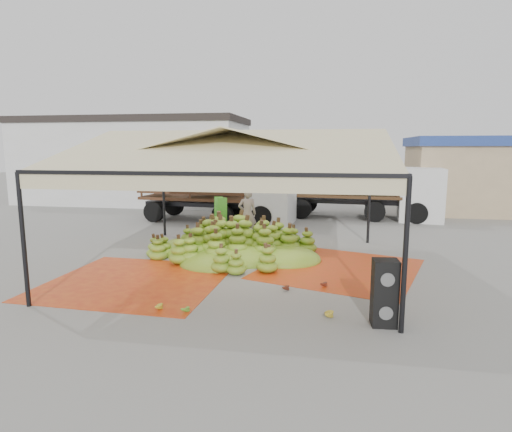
% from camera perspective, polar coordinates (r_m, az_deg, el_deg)
% --- Properties ---
extents(ground, '(90.00, 90.00, 0.00)m').
position_cam_1_polar(ground, '(12.87, -2.05, -6.74)').
color(ground, slate).
rests_on(ground, ground).
extents(canopy_tent, '(8.10, 8.10, 4.00)m').
position_cam_1_polar(canopy_tent, '(12.39, -2.14, 8.11)').
color(canopy_tent, black).
rests_on(canopy_tent, ground).
extents(building_white, '(14.30, 6.30, 5.40)m').
position_cam_1_polar(building_white, '(29.01, -15.87, 7.15)').
color(building_white, silver).
rests_on(building_white, ground).
extents(building_tan, '(6.30, 5.30, 4.10)m').
position_cam_1_polar(building_tan, '(26.22, 26.49, 4.98)').
color(building_tan, tan).
rests_on(building_tan, ground).
extents(tarp_left, '(4.61, 4.41, 0.01)m').
position_cam_1_polar(tarp_left, '(11.92, -15.76, -8.35)').
color(tarp_left, '#C44E12').
rests_on(tarp_left, ground).
extents(tarp_right, '(5.30, 5.43, 0.01)m').
position_cam_1_polar(tarp_right, '(12.86, 11.09, -6.90)').
color(tarp_right, red).
rests_on(tarp_right, ground).
extents(banana_heap, '(6.83, 6.05, 1.26)m').
position_cam_1_polar(banana_heap, '(13.96, -2.38, -2.82)').
color(banana_heap, '#507518').
rests_on(banana_heap, ground).
extents(hand_yellow_a, '(0.50, 0.41, 0.22)m').
position_cam_1_polar(hand_yellow_a, '(9.27, 9.08, -12.53)').
color(hand_yellow_a, gold).
rests_on(hand_yellow_a, ground).
extents(hand_yellow_b, '(0.51, 0.46, 0.19)m').
position_cam_1_polar(hand_yellow_b, '(9.81, -13.30, -11.51)').
color(hand_yellow_b, gold).
rests_on(hand_yellow_b, ground).
extents(hand_red_a, '(0.45, 0.39, 0.18)m').
position_cam_1_polar(hand_red_a, '(11.21, 8.67, -8.78)').
color(hand_red_a, '#612B16').
rests_on(hand_red_a, ground).
extents(hand_red_b, '(0.43, 0.36, 0.19)m').
position_cam_1_polar(hand_red_b, '(10.83, 3.60, -9.32)').
color(hand_red_b, '#582214').
rests_on(hand_red_b, ground).
extents(hand_green, '(0.40, 0.33, 0.17)m').
position_cam_1_polar(hand_green, '(9.59, -9.74, -11.93)').
color(hand_green, '#447819').
rests_on(hand_green, ground).
extents(hanging_bunches, '(4.74, 0.24, 0.20)m').
position_cam_1_polar(hanging_bunches, '(11.05, -6.18, 4.42)').
color(hanging_bunches, '#3F811A').
rests_on(hanging_bunches, ground).
extents(speaker_stack, '(0.52, 0.46, 1.34)m').
position_cam_1_polar(speaker_stack, '(8.94, 16.77, -9.79)').
color(speaker_stack, black).
rests_on(speaker_stack, ground).
extents(banana_leaves, '(0.96, 1.36, 3.70)m').
position_cam_1_polar(banana_leaves, '(15.06, -4.97, -4.43)').
color(banana_leaves, '#297D21').
rests_on(banana_leaves, ground).
extents(vendor, '(0.83, 0.68, 1.97)m').
position_cam_1_polar(vendor, '(16.51, -1.16, 0.28)').
color(vendor, gray).
rests_on(vendor, ground).
extents(truck_left, '(7.43, 3.08, 2.49)m').
position_cam_1_polar(truck_left, '(20.59, -4.30, 3.54)').
color(truck_left, '#452717').
rests_on(truck_left, ground).
extents(truck_right, '(7.62, 3.19, 2.55)m').
position_cam_1_polar(truck_right, '(22.21, 14.88, 3.76)').
color(truck_right, '#482F18').
rests_on(truck_right, ground).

